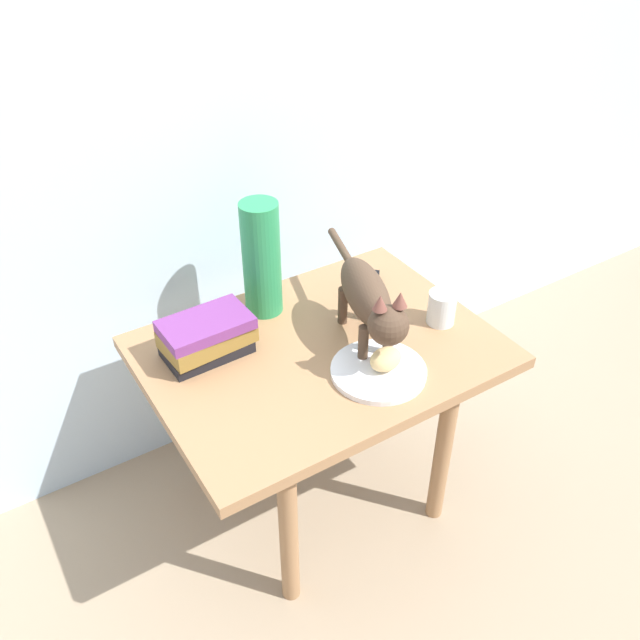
% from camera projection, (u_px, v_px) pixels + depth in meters
% --- Properties ---
extents(ground_plane, '(6.00, 6.00, 0.00)m').
position_uv_depth(ground_plane, '(320.00, 491.00, 1.91)').
color(ground_plane, gray).
extents(back_panel, '(4.00, 0.04, 2.20)m').
position_uv_depth(back_panel, '(222.00, 55.00, 1.54)').
color(back_panel, silver).
rests_on(back_panel, ground).
extents(side_table, '(0.81, 0.61, 0.53)m').
position_uv_depth(side_table, '(320.00, 369.00, 1.64)').
color(side_table, '#9E724C').
rests_on(side_table, ground).
extents(plate, '(0.22, 0.22, 0.01)m').
position_uv_depth(plate, '(378.00, 371.00, 1.51)').
color(plate, white).
rests_on(plate, side_table).
extents(bread_roll, '(0.09, 0.07, 0.05)m').
position_uv_depth(bread_roll, '(386.00, 359.00, 1.50)').
color(bread_roll, '#E0BC7A').
rests_on(bread_roll, plate).
extents(cat, '(0.18, 0.46, 0.23)m').
position_uv_depth(cat, '(370.00, 299.00, 1.52)').
color(cat, '#4C3828').
rests_on(cat, side_table).
extents(book_stack, '(0.21, 0.14, 0.10)m').
position_uv_depth(book_stack, '(207.00, 336.00, 1.55)').
color(book_stack, black).
rests_on(book_stack, side_table).
extents(green_vase, '(0.09, 0.09, 0.30)m').
position_uv_depth(green_vase, '(262.00, 259.00, 1.63)').
color(green_vase, '#288C51').
rests_on(green_vase, side_table).
extents(candle_jar, '(0.07, 0.07, 0.08)m').
position_uv_depth(candle_jar, '(441.00, 309.00, 1.65)').
color(candle_jar, silver).
rests_on(candle_jar, side_table).
extents(tv_remote, '(0.14, 0.14, 0.02)m').
position_uv_depth(tv_remote, '(367.00, 287.00, 1.79)').
color(tv_remote, black).
rests_on(tv_remote, side_table).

